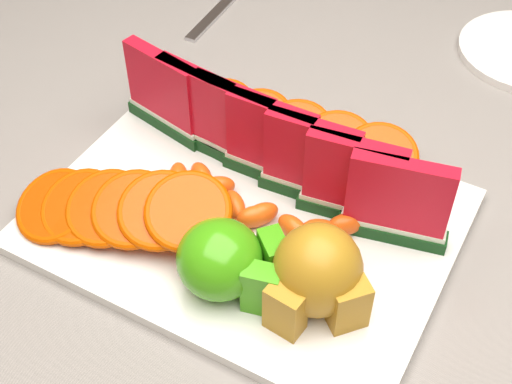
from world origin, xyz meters
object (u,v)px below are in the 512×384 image
fork (223,6)px  apple_cluster (228,262)px  platter (247,219)px  pear_cluster (317,275)px

fork → apple_cluster: bearing=-58.7°
platter → pear_cluster: 0.13m
fork → platter: bearing=-56.0°
apple_cluster → fork: apple_cluster is taller
pear_cluster → fork: bearing=129.8°
platter → fork: (-0.23, 0.34, -0.00)m
platter → apple_cluster: bearing=-71.4°
platter → apple_cluster: (0.03, -0.08, 0.04)m
pear_cluster → fork: (-0.33, 0.40, -0.05)m
platter → fork: size_ratio=2.05×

